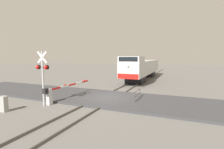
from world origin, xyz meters
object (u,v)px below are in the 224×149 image
Objects in this scene: locomotive at (143,68)px; crossing_signal at (42,72)px; utility_cabinet at (4,104)px; guard_railing at (137,94)px; crossing_gate at (56,92)px.

crossing_signal is (-3.67, -18.59, 0.65)m from locomotive.
utility_cabinet is at bearing -122.82° from crossing_signal.
guard_railing is at bearing -79.34° from locomotive.
crossing_gate is at bearing -101.20° from locomotive.
crossing_gate is (-3.45, -17.40, -1.13)m from locomotive.
utility_cabinet is (-5.08, -20.78, -1.46)m from locomotive.
locomotive is 16.12× the size of utility_cabinet.
crossing_signal is 0.66× the size of crossing_gate.
utility_cabinet is (-1.64, -3.39, -0.32)m from crossing_gate.
crossing_signal reaches higher than utility_cabinet.
locomotive is 4.17× the size of crossing_signal.
locomotive is 21.45m from utility_cabinet.
crossing_gate reaches higher than utility_cabinet.
crossing_gate is 6.86m from guard_railing.
locomotive reaches higher than crossing_gate.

